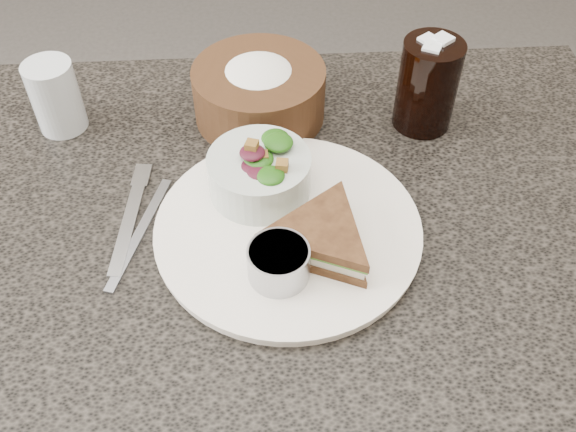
# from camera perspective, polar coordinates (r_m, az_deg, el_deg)

# --- Properties ---
(dining_table) EXTENTS (1.00, 0.70, 0.75)m
(dining_table) POSITION_cam_1_polar(r_m,az_deg,el_deg) (1.08, -1.70, -14.02)
(dining_table) COLOR black
(dining_table) RESTS_ON floor
(dinner_plate) EXTENTS (0.31, 0.31, 0.01)m
(dinner_plate) POSITION_cam_1_polar(r_m,az_deg,el_deg) (0.75, 0.00, -1.20)
(dinner_plate) COLOR silver
(dinner_plate) RESTS_ON dining_table
(sandwich) EXTENTS (0.19, 0.19, 0.04)m
(sandwich) POSITION_cam_1_polar(r_m,az_deg,el_deg) (0.71, 2.97, -1.92)
(sandwich) COLOR #54361D
(sandwich) RESTS_ON dinner_plate
(salad_bowl) EXTENTS (0.16, 0.16, 0.07)m
(salad_bowl) POSITION_cam_1_polar(r_m,az_deg,el_deg) (0.76, -2.58, 4.26)
(salad_bowl) COLOR #ACB8B2
(salad_bowl) RESTS_ON dinner_plate
(dressing_ramekin) EXTENTS (0.09, 0.09, 0.04)m
(dressing_ramekin) POSITION_cam_1_polar(r_m,az_deg,el_deg) (0.68, -0.84, -4.19)
(dressing_ramekin) COLOR #9EA0A6
(dressing_ramekin) RESTS_ON dinner_plate
(orange_wedge) EXTENTS (0.09, 0.09, 0.03)m
(orange_wedge) POSITION_cam_1_polar(r_m,az_deg,el_deg) (0.80, -0.72, 5.02)
(orange_wedge) COLOR #FF6010
(orange_wedge) RESTS_ON dinner_plate
(fork) EXTENTS (0.03, 0.16, 0.00)m
(fork) POSITION_cam_1_polar(r_m,az_deg,el_deg) (0.79, -13.97, -0.60)
(fork) COLOR #9D9FA3
(fork) RESTS_ON dining_table
(knife) EXTENTS (0.06, 0.17, 0.00)m
(knife) POSITION_cam_1_polar(r_m,az_deg,el_deg) (0.77, -13.02, -1.43)
(knife) COLOR #989CA6
(knife) RESTS_ON dining_table
(bread_basket) EXTENTS (0.23, 0.23, 0.10)m
(bread_basket) POSITION_cam_1_polar(r_m,az_deg,el_deg) (0.88, -2.61, 11.55)
(bread_basket) COLOR #492C19
(bread_basket) RESTS_ON dining_table
(cola_glass) EXTENTS (0.09, 0.09, 0.14)m
(cola_glass) POSITION_cam_1_polar(r_m,az_deg,el_deg) (0.88, 12.35, 11.62)
(cola_glass) COLOR black
(cola_glass) RESTS_ON dining_table
(water_glass) EXTENTS (0.08, 0.08, 0.10)m
(water_glass) POSITION_cam_1_polar(r_m,az_deg,el_deg) (0.92, -19.96, 9.95)
(water_glass) COLOR silver
(water_glass) RESTS_ON dining_table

